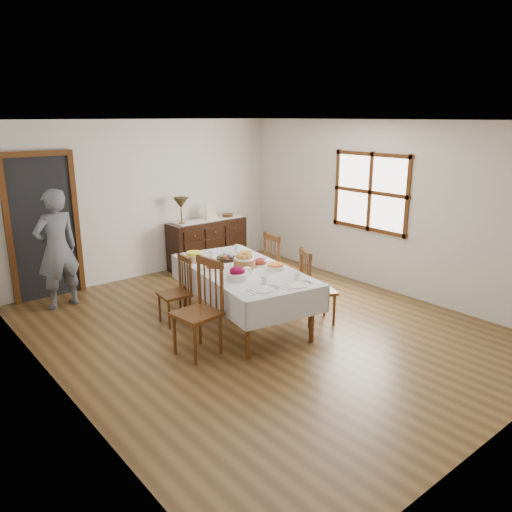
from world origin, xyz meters
TOP-DOWN VIEW (x-y plane):
  - ground at (0.00, 0.00)m, footprint 6.00×6.00m
  - room_shell at (-0.15, 0.42)m, footprint 5.02×6.02m
  - dining_table at (-0.06, 0.30)m, footprint 1.46×2.35m
  - chair_left_near at (-0.96, -0.09)m, footprint 0.51×0.51m
  - chair_left_far at (-0.71, 0.86)m, footprint 0.41×0.41m
  - chair_right_near at (0.66, -0.29)m, footprint 0.55×0.55m
  - chair_right_far at (0.91, 0.66)m, footprint 0.47×0.47m
  - sideboard at (1.02, 2.72)m, footprint 1.43×0.52m
  - person at (-1.71, 2.42)m, footprint 0.62×0.45m
  - bread_basket at (-0.03, 0.30)m, footprint 0.28×0.28m
  - egg_basket at (-0.00, 0.73)m, footprint 0.27×0.27m
  - ham_platter_a at (-0.36, 0.53)m, footprint 0.29×0.29m
  - ham_platter_b at (0.22, 0.27)m, footprint 0.28×0.28m
  - beet_bowl at (-0.39, -0.02)m, footprint 0.27×0.27m
  - carrot_bowl at (0.26, 0.65)m, footprint 0.22×0.22m
  - pineapple_bowl at (-0.37, 0.97)m, footprint 0.25×0.25m
  - casserole_dish at (0.25, 0.00)m, footprint 0.23×0.23m
  - butter_dish at (-0.17, 0.10)m, footprint 0.15×0.11m
  - setting_left at (-0.36, -0.46)m, footprint 0.44×0.31m
  - setting_right at (0.06, -0.58)m, footprint 0.44×0.31m
  - glass_far_a at (-0.08, 0.98)m, footprint 0.06×0.06m
  - glass_far_b at (0.36, 0.97)m, footprint 0.06×0.06m
  - runner at (1.06, 2.73)m, footprint 1.30×0.35m
  - table_lamp at (0.50, 2.71)m, footprint 0.26×0.26m
  - picture_frame at (1.10, 2.69)m, footprint 0.22×0.08m
  - deco_bowl at (1.47, 2.71)m, footprint 0.20×0.20m

SIDE VIEW (x-z plane):
  - ground at x=0.00m, z-range 0.00..0.00m
  - sideboard at x=1.02m, z-range 0.00..0.86m
  - chair_left_far at x=-0.71m, z-range 0.01..0.90m
  - chair_right_near at x=0.66m, z-range 0.01..1.00m
  - chair_right_far at x=0.91m, z-range 0.01..1.01m
  - chair_left_near at x=-0.96m, z-range 0.01..1.11m
  - dining_table at x=-0.06m, z-range 0.29..1.04m
  - setting_left at x=-0.36m, z-range 0.72..0.82m
  - setting_right at x=0.06m, z-range 0.72..0.82m
  - ham_platter_b at x=0.22m, z-range 0.73..0.84m
  - ham_platter_a at x=-0.36m, z-range 0.73..0.84m
  - egg_basket at x=0.00m, z-range 0.73..0.84m
  - casserole_dish at x=0.25m, z-range 0.75..0.82m
  - butter_dish at x=-0.17m, z-range 0.75..0.82m
  - carrot_bowl at x=0.26m, z-range 0.75..0.83m
  - glass_far_a at x=-0.08m, z-range 0.75..0.85m
  - glass_far_b at x=0.36m, z-range 0.75..0.87m
  - pineapple_bowl at x=-0.37m, z-range 0.75..0.88m
  - beet_bowl at x=-0.39m, z-range 0.74..0.90m
  - bread_basket at x=-0.03m, z-range 0.75..0.94m
  - runner at x=1.06m, z-range 0.86..0.87m
  - deco_bowl at x=1.47m, z-range 0.86..0.92m
  - person at x=-1.71m, z-range 0.00..1.82m
  - picture_frame at x=1.10m, z-range 0.86..1.14m
  - table_lamp at x=0.50m, z-range 0.98..1.44m
  - room_shell at x=-0.15m, z-range 0.32..2.97m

